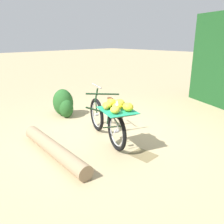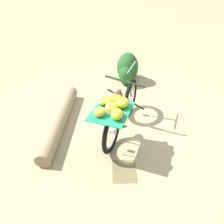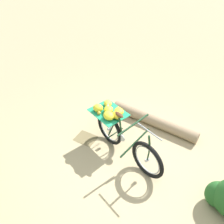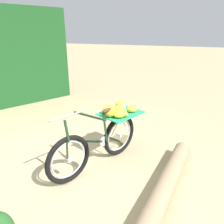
# 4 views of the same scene
# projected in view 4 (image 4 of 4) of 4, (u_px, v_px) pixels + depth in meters

# --- Properties ---
(ground_plane) EXTENTS (60.00, 60.00, 0.00)m
(ground_plane) POSITION_uv_depth(u_px,v_px,m) (80.00, 167.00, 3.40)
(ground_plane) COLOR tan
(bicycle) EXTENTS (1.76, 0.98, 1.03)m
(bicycle) POSITION_uv_depth(u_px,v_px,m) (104.00, 134.00, 3.36)
(bicycle) COLOR black
(bicycle) RESTS_ON ground_plane
(fallen_log) EXTENTS (2.06, 0.44, 0.25)m
(fallen_log) POSITION_uv_depth(u_px,v_px,m) (167.00, 183.00, 2.85)
(fallen_log) COLOR #937A5B
(fallen_log) RESTS_ON ground_plane
(leaf_litter_patch) EXTENTS (0.44, 0.36, 0.01)m
(leaf_litter_patch) POSITION_uv_depth(u_px,v_px,m) (120.00, 139.00, 4.26)
(leaf_litter_patch) COLOR olive
(leaf_litter_patch) RESTS_ON ground_plane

